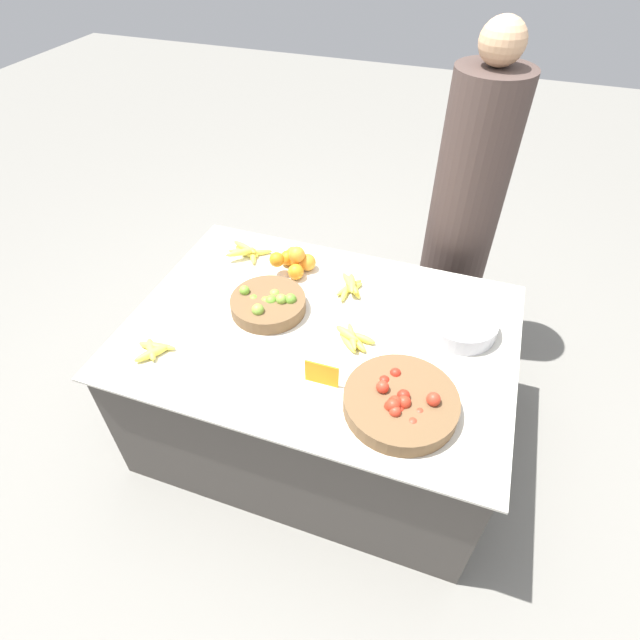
% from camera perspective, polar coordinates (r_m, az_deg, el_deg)
% --- Properties ---
extents(ground_plane, '(12.00, 12.00, 0.00)m').
position_cam_1_polar(ground_plane, '(2.61, 0.00, -11.84)').
color(ground_plane, gray).
extents(market_table, '(1.60, 1.14, 0.68)m').
position_cam_1_polar(market_table, '(2.34, 0.00, -7.02)').
color(market_table, '#4C4742').
rests_on(market_table, ground_plane).
extents(lime_bowl, '(0.33, 0.33, 0.10)m').
position_cam_1_polar(lime_bowl, '(2.16, -6.02, 1.86)').
color(lime_bowl, brown).
rests_on(lime_bowl, market_table).
extents(tomato_basket, '(0.41, 0.41, 0.10)m').
position_cam_1_polar(tomato_basket, '(1.81, 9.22, -9.32)').
color(tomato_basket, brown).
rests_on(tomato_basket, market_table).
extents(orange_pile, '(0.20, 0.20, 0.13)m').
position_cam_1_polar(orange_pile, '(2.37, -2.93, 6.87)').
color(orange_pile, orange).
rests_on(orange_pile, market_table).
extents(metal_bowl, '(0.30, 0.30, 0.08)m').
position_cam_1_polar(metal_bowl, '(2.13, 15.79, -0.43)').
color(metal_bowl, '#B7B7BF').
rests_on(metal_bowl, market_table).
extents(price_sign, '(0.13, 0.01, 0.11)m').
position_cam_1_polar(price_sign, '(1.85, 0.19, -6.19)').
color(price_sign, orange).
rests_on(price_sign, market_table).
extents(banana_bunch_front_center, '(0.14, 0.18, 0.06)m').
position_cam_1_polar(banana_bunch_front_center, '(2.26, 3.50, 3.85)').
color(banana_bunch_front_center, '#EFDB4C').
rests_on(banana_bunch_front_center, market_table).
extents(banana_bunch_middle_right, '(0.16, 0.15, 0.03)m').
position_cam_1_polar(banana_bunch_middle_right, '(2.09, -18.49, -3.17)').
color(banana_bunch_middle_right, '#EFDB4C').
rests_on(banana_bunch_middle_right, market_table).
extents(banana_bunch_front_left, '(0.22, 0.17, 0.06)m').
position_cam_1_polar(banana_bunch_front_left, '(2.50, -8.32, 7.74)').
color(banana_bunch_front_left, '#EFDB4C').
rests_on(banana_bunch_front_left, market_table).
extents(banana_bunch_front_right, '(0.18, 0.15, 0.06)m').
position_cam_1_polar(banana_bunch_front_right, '(2.02, 3.80, -2.12)').
color(banana_bunch_front_right, '#EFDB4C').
rests_on(banana_bunch_front_right, market_table).
extents(vendor_person, '(0.34, 0.34, 1.69)m').
position_cam_1_polar(vendor_person, '(2.67, 15.95, 10.88)').
color(vendor_person, '#473833').
rests_on(vendor_person, ground_plane).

